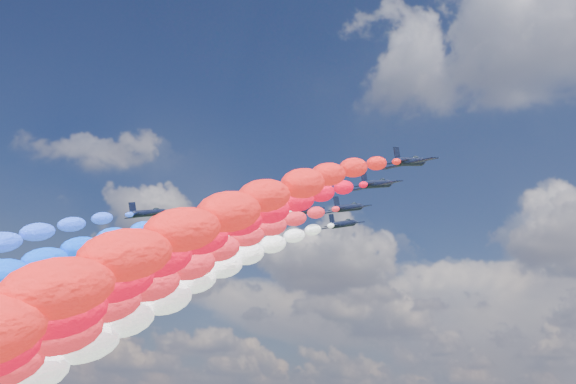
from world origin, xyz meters
The scene contains 14 objects.
jet_0 centered at (-27.20, -4.84, 94.31)m, with size 9.39×12.58×2.77m, color black, non-canonical shape.
jet_1 centered at (-19.03, 4.59, 94.31)m, with size 9.39×12.58×2.77m, color black, non-canonical shape.
jet_2 centered at (-7.33, 11.24, 94.31)m, with size 9.39×12.58×2.77m, color black, non-canonical shape.
trail_2 centered at (-7.33, -38.85, 69.77)m, with size 6.87×96.80×52.97m, color blue, non-canonical shape.
jet_3 centered at (-0.83, 10.48, 94.31)m, with size 9.39×12.58×2.77m, color black, non-canonical shape.
trail_3 centered at (-0.83, -39.60, 69.77)m, with size 6.87×96.80×52.97m, color white, non-canonical shape.
jet_4 centered at (0.88, 23.54, 94.31)m, with size 9.39×12.58×2.77m, color black, non-canonical shape.
trail_4 centered at (0.88, -26.55, 69.77)m, with size 6.87×96.80×52.97m, color white, non-canonical shape.
jet_5 centered at (7.71, 13.61, 94.31)m, with size 9.39×12.58×2.77m, color black, non-canonical shape.
trail_5 centered at (7.71, -36.48, 69.77)m, with size 6.87×96.80×52.97m, color red, non-canonical shape.
jet_6 centered at (18.97, 3.39, 94.31)m, with size 9.39×12.58×2.77m, color black, non-canonical shape.
trail_6 centered at (18.97, -46.70, 69.77)m, with size 6.87×96.80×52.97m, color red, non-canonical shape.
jet_7 centered at (28.64, -4.01, 94.31)m, with size 9.39×12.58×2.77m, color black, non-canonical shape.
trail_7 centered at (28.64, -54.10, 69.77)m, with size 6.87×96.80×52.97m, color red, non-canonical shape.
Camera 1 is at (75.30, -110.53, 53.12)m, focal length 47.50 mm.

